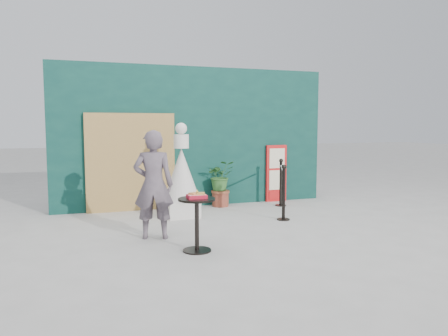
{
  "coord_description": "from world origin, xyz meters",
  "views": [
    {
      "loc": [
        -2.57,
        -6.06,
        1.76
      ],
      "look_at": [
        0.0,
        1.2,
        1.0
      ],
      "focal_mm": 35.0,
      "sensor_mm": 36.0,
      "label": 1
    }
  ],
  "objects": [
    {
      "name": "stanchion_barrier",
      "position": [
        1.44,
        1.76,
        0.49
      ],
      "size": [
        0.84,
        1.54,
        1.03
      ],
      "color": "black",
      "rests_on": "ground"
    },
    {
      "name": "cafe_table",
      "position": [
        -0.93,
        -0.3,
        0.5
      ],
      "size": [
        0.52,
        0.52,
        0.75
      ],
      "color": "black",
      "rests_on": "ground"
    },
    {
      "name": "menu_board",
      "position": [
        1.9,
        2.95,
        0.65
      ],
      "size": [
        0.5,
        0.07,
        1.3
      ],
      "color": "red",
      "rests_on": "ground"
    },
    {
      "name": "food_basket",
      "position": [
        -0.93,
        -0.3,
        0.79
      ],
      "size": [
        0.26,
        0.19,
        0.11
      ],
      "color": "red",
      "rests_on": "cafe_table"
    },
    {
      "name": "statue",
      "position": [
        -0.57,
        2.02,
        0.74
      ],
      "size": [
        0.7,
        0.7,
        1.8
      ],
      "color": "silver",
      "rests_on": "ground"
    },
    {
      "name": "back_wall",
      "position": [
        0.0,
        3.15,
        1.5
      ],
      "size": [
        6.0,
        0.3,
        3.0
      ],
      "primitive_type": "cube",
      "color": "#0B322E",
      "rests_on": "ground"
    },
    {
      "name": "bamboo_fence",
      "position": [
        -1.4,
        2.94,
        1.0
      ],
      "size": [
        1.8,
        0.08,
        2.0
      ],
      "primitive_type": "cube",
      "color": "tan",
      "rests_on": "ground"
    },
    {
      "name": "ground",
      "position": [
        0.0,
        0.0,
        0.0
      ],
      "size": [
        60.0,
        60.0,
        0.0
      ],
      "primitive_type": "plane",
      "color": "#ADAAA5",
      "rests_on": "ground"
    },
    {
      "name": "woman",
      "position": [
        -1.37,
        0.59,
        0.84
      ],
      "size": [
        0.7,
        0.56,
        1.69
      ],
      "primitive_type": "imported",
      "rotation": [
        0.0,
        0.0,
        2.87
      ],
      "color": "#655761",
      "rests_on": "ground"
    },
    {
      "name": "planter",
      "position": [
        0.48,
        2.79,
        0.58
      ],
      "size": [
        0.59,
        0.51,
        1.0
      ],
      "color": "brown",
      "rests_on": "ground"
    }
  ]
}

